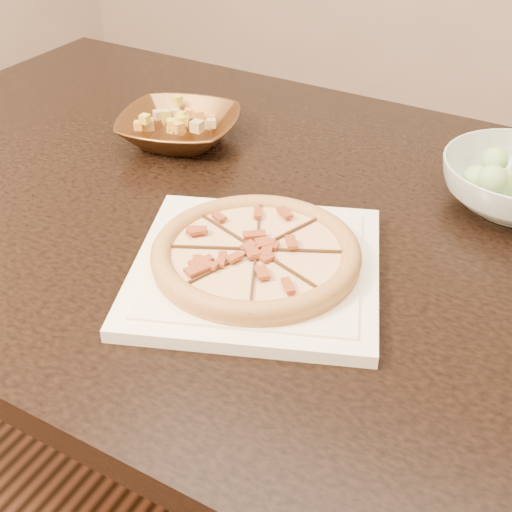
# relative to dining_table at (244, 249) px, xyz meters

# --- Properties ---
(dining_table) EXTENTS (1.57, 1.05, 0.75)m
(dining_table) POSITION_rel_dining_table_xyz_m (0.00, 0.00, 0.00)
(dining_table) COLOR black
(dining_table) RESTS_ON floor
(plate) EXTENTS (0.41, 0.41, 0.02)m
(plate) POSITION_rel_dining_table_xyz_m (0.11, -0.16, 0.10)
(plate) COLOR white
(plate) RESTS_ON dining_table
(pizza) EXTENTS (0.28, 0.28, 0.03)m
(pizza) POSITION_rel_dining_table_xyz_m (0.11, -0.16, 0.12)
(pizza) COLOR #CB8849
(pizza) RESTS_ON plate
(bronze_bowl) EXTENTS (0.26, 0.26, 0.05)m
(bronze_bowl) POSITION_rel_dining_table_xyz_m (-0.20, 0.13, 0.12)
(bronze_bowl) COLOR brown
(bronze_bowl) RESTS_ON dining_table
(mixed_dish) EXTENTS (0.10, 0.11, 0.03)m
(mixed_dish) POSITION_rel_dining_table_xyz_m (-0.20, 0.13, 0.16)
(mixed_dish) COLOR tan
(mixed_dish) RESTS_ON bronze_bowl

